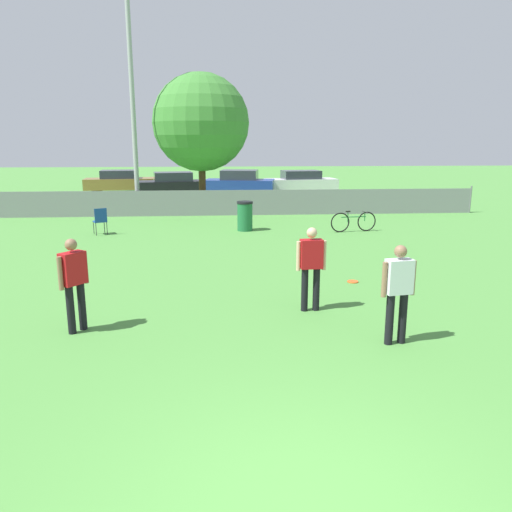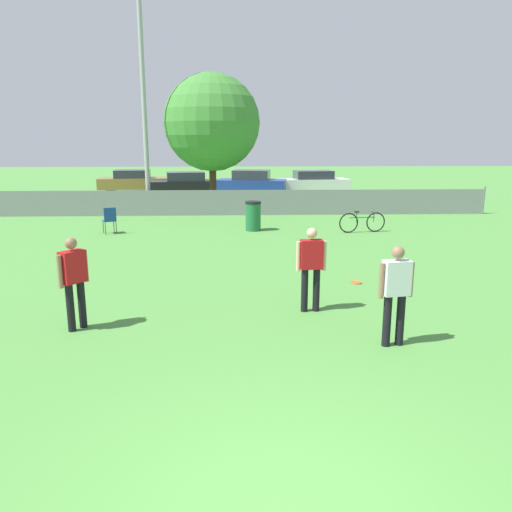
{
  "view_description": "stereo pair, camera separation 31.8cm",
  "coord_description": "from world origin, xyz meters",
  "px_view_note": "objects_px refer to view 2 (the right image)",
  "views": [
    {
      "loc": [
        -0.71,
        -3.65,
        3.19
      ],
      "look_at": [
        -0.01,
        5.55,
        1.05
      ],
      "focal_mm": 35.0,
      "sensor_mm": 36.0,
      "label": 1
    },
    {
      "loc": [
        -0.39,
        -3.67,
        3.19
      ],
      "look_at": [
        -0.01,
        5.55,
        1.05
      ],
      "focal_mm": 35.0,
      "sensor_mm": 36.0,
      "label": 2
    }
  ],
  "objects_px": {
    "player_thrower_red": "(74,277)",
    "parked_car_tan": "(133,181)",
    "light_pole": "(143,75)",
    "trash_bin": "(253,216)",
    "frisbee_disc": "(356,282)",
    "tree_near_pole": "(212,123)",
    "folding_chair_sideline": "(110,219)",
    "bicycle_sideline": "(362,222)",
    "parked_car_white": "(313,182)",
    "parked_car_dark": "(186,184)",
    "player_receiver_white": "(396,289)",
    "player_defender_red": "(311,264)",
    "parked_car_blue": "(251,183)"
  },
  "relations": [
    {
      "from": "tree_near_pole",
      "to": "parked_car_white",
      "type": "relative_size",
      "value": 1.36
    },
    {
      "from": "parked_car_white",
      "to": "frisbee_disc",
      "type": "bearing_deg",
      "value": -102.53
    },
    {
      "from": "frisbee_disc",
      "to": "parked_car_white",
      "type": "relative_size",
      "value": 0.06
    },
    {
      "from": "light_pole",
      "to": "parked_car_tan",
      "type": "xyz_separation_m",
      "value": [
        -2.68,
        10.07,
        -5.2
      ]
    },
    {
      "from": "trash_bin",
      "to": "parked_car_dark",
      "type": "relative_size",
      "value": 0.24
    },
    {
      "from": "folding_chair_sideline",
      "to": "parked_car_dark",
      "type": "distance_m",
      "value": 12.61
    },
    {
      "from": "player_receiver_white",
      "to": "bicycle_sideline",
      "type": "xyz_separation_m",
      "value": [
        2.01,
        9.98,
        -0.57
      ]
    },
    {
      "from": "trash_bin",
      "to": "parked_car_white",
      "type": "distance_m",
      "value": 13.66
    },
    {
      "from": "player_defender_red",
      "to": "folding_chair_sideline",
      "type": "distance_m",
      "value": 10.2
    },
    {
      "from": "parked_car_white",
      "to": "player_thrower_red",
      "type": "bearing_deg",
      "value": -115.15
    },
    {
      "from": "tree_near_pole",
      "to": "folding_chair_sideline",
      "type": "relative_size",
      "value": 6.62
    },
    {
      "from": "light_pole",
      "to": "player_receiver_white",
      "type": "distance_m",
      "value": 16.86
    },
    {
      "from": "player_defender_red",
      "to": "parked_car_white",
      "type": "relative_size",
      "value": 0.36
    },
    {
      "from": "player_receiver_white",
      "to": "trash_bin",
      "type": "relative_size",
      "value": 1.52
    },
    {
      "from": "trash_bin",
      "to": "parked_car_dark",
      "type": "bearing_deg",
      "value": 106.55
    },
    {
      "from": "player_thrower_red",
      "to": "parked_car_tan",
      "type": "distance_m",
      "value": 24.28
    },
    {
      "from": "player_receiver_white",
      "to": "parked_car_dark",
      "type": "xyz_separation_m",
      "value": [
        -5.44,
        22.59,
        -0.26
      ]
    },
    {
      "from": "player_receiver_white",
      "to": "parked_car_white",
      "type": "xyz_separation_m",
      "value": [
        2.32,
        23.5,
        -0.25
      ]
    },
    {
      "from": "trash_bin",
      "to": "parked_car_tan",
      "type": "height_order",
      "value": "parked_car_tan"
    },
    {
      "from": "folding_chair_sideline",
      "to": "bicycle_sideline",
      "type": "xyz_separation_m",
      "value": [
        8.89,
        -0.07,
        -0.17
      ]
    },
    {
      "from": "bicycle_sideline",
      "to": "folding_chair_sideline",
      "type": "bearing_deg",
      "value": 170.87
    },
    {
      "from": "frisbee_disc",
      "to": "parked_car_dark",
      "type": "distance_m",
      "value": 19.89
    },
    {
      "from": "bicycle_sideline",
      "to": "trash_bin",
      "type": "height_order",
      "value": "trash_bin"
    },
    {
      "from": "parked_car_tan",
      "to": "light_pole",
      "type": "bearing_deg",
      "value": -81.06
    },
    {
      "from": "frisbee_disc",
      "to": "parked_car_white",
      "type": "distance_m",
      "value": 20.07
    },
    {
      "from": "folding_chair_sideline",
      "to": "parked_car_blue",
      "type": "distance_m",
      "value": 13.62
    },
    {
      "from": "parked_car_blue",
      "to": "player_receiver_white",
      "type": "bearing_deg",
      "value": -76.04
    },
    {
      "from": "light_pole",
      "to": "trash_bin",
      "type": "height_order",
      "value": "light_pole"
    },
    {
      "from": "tree_near_pole",
      "to": "player_thrower_red",
      "type": "relative_size",
      "value": 3.81
    },
    {
      "from": "tree_near_pole",
      "to": "frisbee_disc",
      "type": "xyz_separation_m",
      "value": [
        3.79,
        -12.43,
        -3.96
      ]
    },
    {
      "from": "player_thrower_red",
      "to": "player_receiver_white",
      "type": "bearing_deg",
      "value": -62.26
    },
    {
      "from": "light_pole",
      "to": "parked_car_tan",
      "type": "distance_m",
      "value": 11.65
    },
    {
      "from": "parked_car_tan",
      "to": "parked_car_white",
      "type": "height_order",
      "value": "parked_car_white"
    },
    {
      "from": "folding_chair_sideline",
      "to": "parked_car_white",
      "type": "xyz_separation_m",
      "value": [
        9.19,
        13.45,
        0.14
      ]
    },
    {
      "from": "player_thrower_red",
      "to": "parked_car_tan",
      "type": "bearing_deg",
      "value": 46.59
    },
    {
      "from": "light_pole",
      "to": "bicycle_sideline",
      "type": "xyz_separation_m",
      "value": [
        8.33,
        -4.84,
        -5.5
      ]
    },
    {
      "from": "parked_car_dark",
      "to": "bicycle_sideline",
      "type": "bearing_deg",
      "value": -69.17
    },
    {
      "from": "parked_car_white",
      "to": "folding_chair_sideline",
      "type": "bearing_deg",
      "value": -131.03
    },
    {
      "from": "player_thrower_red",
      "to": "parked_car_white",
      "type": "bearing_deg",
      "value": 19.17
    },
    {
      "from": "tree_near_pole",
      "to": "parked_car_white",
      "type": "xyz_separation_m",
      "value": [
        5.84,
        7.52,
        -3.29
      ]
    },
    {
      "from": "player_receiver_white",
      "to": "frisbee_disc",
      "type": "bearing_deg",
      "value": 76.48
    },
    {
      "from": "light_pole",
      "to": "trash_bin",
      "type": "distance_m",
      "value": 8.2
    },
    {
      "from": "light_pole",
      "to": "folding_chair_sideline",
      "type": "relative_size",
      "value": 10.91
    },
    {
      "from": "player_defender_red",
      "to": "bicycle_sideline",
      "type": "bearing_deg",
      "value": 65.95
    },
    {
      "from": "player_thrower_red",
      "to": "folding_chair_sideline",
      "type": "relative_size",
      "value": 1.74
    },
    {
      "from": "light_pole",
      "to": "player_defender_red",
      "type": "bearing_deg",
      "value": -68.23
    },
    {
      "from": "parked_car_blue",
      "to": "parked_car_white",
      "type": "relative_size",
      "value": 0.95
    },
    {
      "from": "frisbee_disc",
      "to": "trash_bin",
      "type": "relative_size",
      "value": 0.24
    },
    {
      "from": "parked_car_dark",
      "to": "parked_car_blue",
      "type": "xyz_separation_m",
      "value": [
        3.92,
        -0.01,
        0.03
      ]
    },
    {
      "from": "light_pole",
      "to": "parked_car_blue",
      "type": "xyz_separation_m",
      "value": [
        4.8,
        7.75,
        -5.17
      ]
    }
  ]
}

